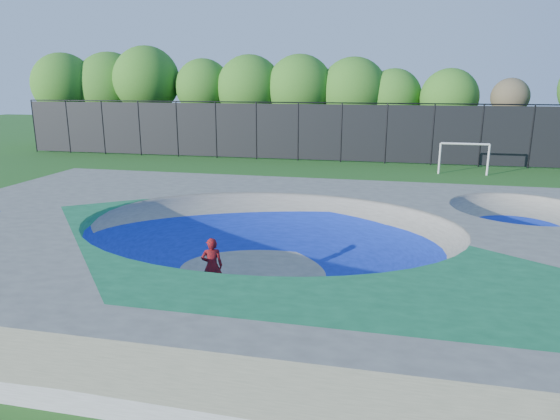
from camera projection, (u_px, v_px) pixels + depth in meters
The scene contains 7 objects.
ground at pixel (269, 272), 14.63m from camera, with size 120.00×120.00×0.00m, color #1F5618.
skate_deck at pixel (269, 248), 14.44m from camera, with size 22.00×14.00×1.50m, color gray.
skater at pixel (212, 266), 12.94m from camera, with size 0.56×0.37×1.54m, color red.
skateboard at pixel (213, 293), 13.12m from camera, with size 0.78×0.22×0.05m, color black.
soccer_goal at pixel (464, 153), 29.55m from camera, with size 2.87×0.12×1.89m.
fence at pixel (341, 131), 33.95m from camera, with size 48.09×0.09×4.04m.
treeline at pixel (322, 88), 38.49m from camera, with size 52.50×7.28×8.23m.
Camera 1 is at (3.27, -13.31, 5.43)m, focal length 32.00 mm.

